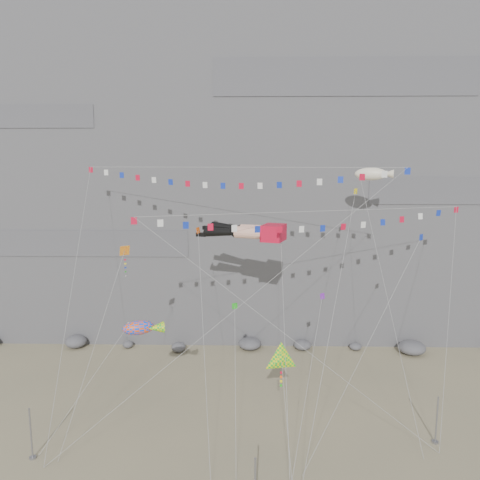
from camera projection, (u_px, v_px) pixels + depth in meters
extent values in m
plane|color=gray|center=(249.00, 434.00, 36.59)|extent=(120.00, 120.00, 0.00)
cube|color=slate|center=(251.00, 134.00, 64.17)|extent=(80.00, 28.00, 50.00)
cylinder|color=gray|center=(31.00, 434.00, 33.18)|extent=(0.12, 0.12, 3.87)
cylinder|color=gray|center=(437.00, 420.00, 35.08)|extent=(0.12, 0.12, 3.73)
cube|color=red|center=(274.00, 233.00, 40.89)|extent=(2.44, 2.85, 1.42)
cylinder|color=#EEAE94|center=(248.00, 233.00, 40.95)|extent=(2.62, 1.78, 1.05)
sphere|color=black|center=(236.00, 232.00, 41.36)|extent=(0.96, 0.96, 0.96)
cone|color=black|center=(221.00, 232.00, 41.86)|extent=(3.01, 1.77, 0.98)
cube|color=black|center=(201.00, 235.00, 42.57)|extent=(1.02, 0.70, 0.35)
cylinder|color=#EEAE94|center=(254.00, 230.00, 42.26)|extent=(2.62, 1.78, 1.05)
sphere|color=black|center=(241.00, 230.00, 42.68)|extent=(0.96, 0.96, 0.96)
cone|color=black|center=(227.00, 228.00, 43.14)|extent=(3.02, 1.77, 1.05)
cube|color=black|center=(208.00, 228.00, 43.82)|extent=(1.02, 0.70, 0.35)
cylinder|color=gray|center=(281.00, 348.00, 34.37)|extent=(0.03, 0.03, 21.57)
cylinder|color=gray|center=(150.00, 298.00, 37.25)|extent=(0.03, 0.03, 27.57)
cube|color=gray|center=(44.00, 467.00, 32.42)|extent=(0.16, 0.16, 0.10)
cylinder|color=gray|center=(372.00, 324.00, 36.53)|extent=(0.03, 0.03, 20.46)
cube|color=gray|center=(439.00, 453.00, 34.02)|extent=(0.16, 0.16, 0.10)
cylinder|color=gray|center=(93.00, 352.00, 34.54)|extent=(0.03, 0.03, 15.71)
cube|color=gray|center=(58.00, 462.00, 33.01)|extent=(0.16, 0.16, 0.10)
cylinder|color=gray|center=(90.00, 390.00, 34.71)|extent=(0.03, 0.03, 11.36)
cube|color=gray|center=(38.00, 456.00, 33.69)|extent=(0.16, 0.16, 0.10)
cylinder|color=gray|center=(287.00, 430.00, 31.08)|extent=(0.03, 0.03, 9.94)
cylinder|color=gray|center=(393.00, 295.00, 39.21)|extent=(0.03, 0.03, 25.07)
cube|color=gray|center=(424.00, 460.00, 33.26)|extent=(0.16, 0.16, 0.10)
cylinder|color=gray|center=(204.00, 339.00, 36.06)|extent=(0.03, 0.03, 21.06)
cylinder|color=gray|center=(309.00, 380.00, 35.07)|extent=(0.03, 0.03, 15.49)
cylinder|color=gray|center=(235.00, 386.00, 34.16)|extent=(0.03, 0.03, 12.69)
cylinder|color=gray|center=(333.00, 315.00, 36.36)|extent=(0.03, 0.03, 25.38)
cylinder|color=gray|center=(367.00, 346.00, 34.55)|extent=(0.03, 0.03, 20.10)
cube|color=gray|center=(302.00, 476.00, 31.57)|extent=(0.16, 0.16, 0.10)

